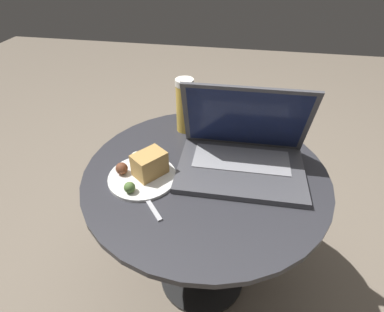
{
  "coord_description": "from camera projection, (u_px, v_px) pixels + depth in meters",
  "views": [
    {
      "loc": [
        0.08,
        -0.69,
        1.13
      ],
      "look_at": [
        -0.04,
        -0.03,
        0.63
      ],
      "focal_mm": 28.0,
      "sensor_mm": 36.0,
      "label": 1
    }
  ],
  "objects": [
    {
      "name": "laptop",
      "position": [
        242.0,
        152.0,
        0.88
      ],
      "size": [
        0.37,
        0.26,
        0.25
      ],
      "color": "#47474C",
      "rests_on": "table"
    },
    {
      "name": "beer_glass",
      "position": [
        185.0,
        106.0,
        1.02
      ],
      "size": [
        0.06,
        0.06,
        0.19
      ],
      "color": "gold",
      "rests_on": "table"
    },
    {
      "name": "snack_plate",
      "position": [
        144.0,
        170.0,
        0.86
      ],
      "size": [
        0.2,
        0.2,
        0.08
      ],
      "color": "silver",
      "rests_on": "table"
    },
    {
      "name": "table",
      "position": [
        205.0,
        201.0,
        0.97
      ],
      "size": [
        0.73,
        0.73,
        0.56
      ],
      "color": "black",
      "rests_on": "ground_plane"
    },
    {
      "name": "ground_plane",
      "position": [
        202.0,
        275.0,
        1.23
      ],
      "size": [
        6.0,
        6.0,
        0.0
      ],
      "primitive_type": "plane",
      "color": "#726656"
    },
    {
      "name": "fork",
      "position": [
        144.0,
        194.0,
        0.81
      ],
      "size": [
        0.13,
        0.15,
        0.0
      ],
      "color": "#B2B2B7",
      "rests_on": "table"
    }
  ]
}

